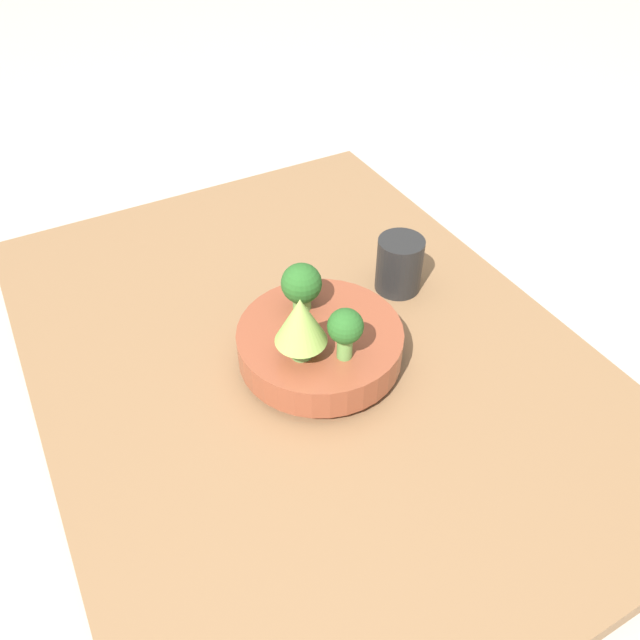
# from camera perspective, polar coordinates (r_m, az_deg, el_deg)

# --- Properties ---
(ground_plane) EXTENTS (6.00, 6.00, 0.00)m
(ground_plane) POSITION_cam_1_polar(r_m,az_deg,el_deg) (0.94, -1.40, -4.21)
(ground_plane) COLOR #ADA89E
(table) EXTENTS (0.99, 0.74, 0.04)m
(table) POSITION_cam_1_polar(r_m,az_deg,el_deg) (0.93, -1.42, -3.35)
(table) COLOR olive
(table) RESTS_ON ground_plane
(bowl) EXTENTS (0.23, 0.23, 0.06)m
(bowl) POSITION_cam_1_polar(r_m,az_deg,el_deg) (0.87, -0.00, -2.20)
(bowl) COLOR brown
(bowl) RESTS_ON table
(romanesco_piece_far) EXTENTS (0.07, 0.07, 0.10)m
(romanesco_piece_far) POSITION_cam_1_polar(r_m,az_deg,el_deg) (0.78, -1.79, -0.19)
(romanesco_piece_far) COLOR #609347
(romanesco_piece_far) RESTS_ON bowl
(broccoli_floret_right) EXTENTS (0.06, 0.06, 0.07)m
(broccoli_floret_right) POSITION_cam_1_polar(r_m,az_deg,el_deg) (0.86, -1.70, 3.24)
(broccoli_floret_right) COLOR #6BA34C
(broccoli_floret_right) RESTS_ON bowl
(broccoli_floret_left) EXTENTS (0.05, 0.05, 0.08)m
(broccoli_floret_left) POSITION_cam_1_polar(r_m,az_deg,el_deg) (0.78, 2.33, -0.81)
(broccoli_floret_left) COLOR #6BA34C
(broccoli_floret_left) RESTS_ON bowl
(cup) EXTENTS (0.07, 0.07, 0.09)m
(cup) POSITION_cam_1_polar(r_m,az_deg,el_deg) (1.00, 7.27, 5.05)
(cup) COLOR black
(cup) RESTS_ON table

